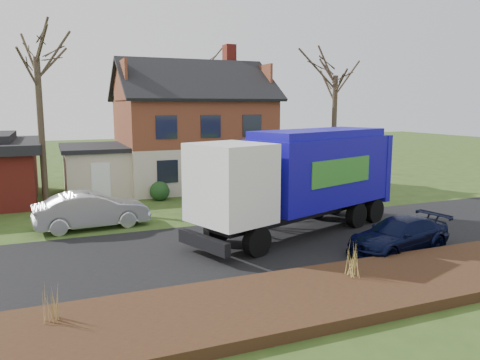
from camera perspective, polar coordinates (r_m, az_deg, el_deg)
name	(u,v)px	position (r m, az deg, el deg)	size (l,w,h in m)	color
ground	(249,245)	(17.69, 1.10, -7.99)	(120.00, 120.00, 0.00)	#2C4517
road	(249,245)	(17.69, 1.10, -7.96)	(80.00, 7.00, 0.02)	black
mulch_verge	(327,294)	(13.23, 10.50, -13.48)	(80.00, 3.50, 0.30)	black
main_house	(185,124)	(30.58, -6.74, 6.83)	(12.95, 8.95, 9.26)	beige
garbage_truck	(302,174)	(19.18, 7.58, 0.69)	(10.10, 5.74, 4.20)	black
silver_sedan	(92,210)	(20.96, -17.63, -3.51)	(1.65, 4.72, 1.56)	#B7BABF
navy_wagon	(399,235)	(17.79, 18.82, -6.35)	(1.71, 4.20, 1.22)	black
tree_front_west	(35,34)	(25.91, -23.73, 16.00)	(3.53, 3.53, 10.50)	#433728
tree_front_east	(336,57)	(31.23, 11.65, 14.47)	(3.64, 3.64, 10.12)	#413327
tree_back	(200,61)	(41.03, -4.89, 14.29)	(3.39, 3.39, 10.73)	#3C3024
grass_clump_west	(51,303)	(11.86, -22.03, -13.68)	(0.33, 0.27, 0.87)	#A28147
grass_clump_mid	(353,259)	(14.03, 13.62, -9.38)	(0.37, 0.30, 1.02)	tan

